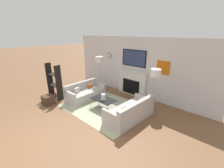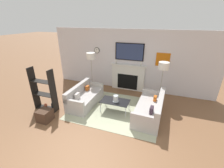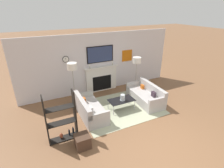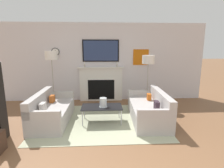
% 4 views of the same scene
% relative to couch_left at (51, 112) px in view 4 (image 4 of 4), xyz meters
% --- Properties ---
extents(fireplace_wall, '(7.35, 0.28, 2.70)m').
position_rel_couch_left_xyz_m(fireplace_wall, '(1.25, 1.93, 0.96)').
color(fireplace_wall, silver).
rests_on(fireplace_wall, ground_plane).
extents(area_rug, '(3.11, 2.42, 0.01)m').
position_rel_couch_left_xyz_m(area_rug, '(1.25, 0.00, -0.27)').
color(area_rug, '#ADB290').
rests_on(area_rug, ground_plane).
extents(couch_left, '(0.77, 1.72, 0.75)m').
position_rel_couch_left_xyz_m(couch_left, '(0.00, 0.00, 0.00)').
color(couch_left, '#B3AEAB').
rests_on(couch_left, ground_plane).
extents(couch_right, '(0.90, 1.88, 0.76)m').
position_rel_couch_left_xyz_m(couch_right, '(2.50, -0.00, -0.00)').
color(couch_right, '#B3AEAB').
rests_on(couch_right, ground_plane).
extents(coffee_table, '(1.00, 0.57, 0.41)m').
position_rel_couch_left_xyz_m(coffee_table, '(1.27, -0.10, 0.12)').
color(coffee_table, black).
rests_on(coffee_table, ground_plane).
extents(hurricane_candle, '(0.20, 0.20, 0.23)m').
position_rel_couch_left_xyz_m(hurricane_candle, '(1.31, -0.12, 0.24)').
color(hurricane_candle, silver).
rests_on(hurricane_candle, coffee_table).
extents(floor_lamp_left, '(0.38, 0.38, 1.77)m').
position_rel_couch_left_xyz_m(floor_lamp_left, '(-0.23, 1.15, 1.33)').
color(floor_lamp_left, '#9E998E').
rests_on(floor_lamp_left, ground_plane).
extents(floor_lamp_right, '(0.38, 0.38, 1.64)m').
position_rel_couch_left_xyz_m(floor_lamp_right, '(2.73, 1.15, 1.20)').
color(floor_lamp_right, '#9E998E').
rests_on(floor_lamp_right, ground_plane).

